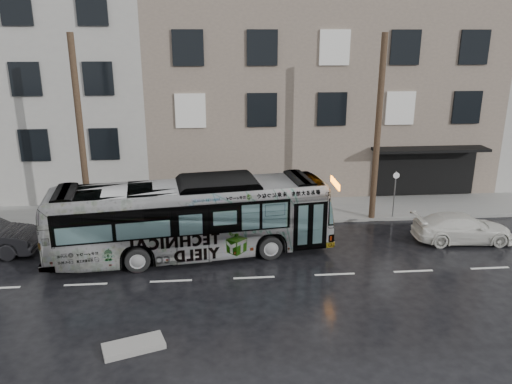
% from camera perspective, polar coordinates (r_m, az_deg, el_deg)
% --- Properties ---
extents(ground, '(120.00, 120.00, 0.00)m').
position_cam_1_polar(ground, '(21.93, -0.78, -6.78)').
color(ground, black).
rests_on(ground, ground).
extents(sidewalk, '(90.00, 3.60, 0.15)m').
position_cam_1_polar(sidewalk, '(26.44, -1.57, -2.28)').
color(sidewalk, gray).
rests_on(sidewalk, ground).
extents(building_taupe, '(20.00, 12.00, 11.00)m').
position_cam_1_polar(building_taupe, '(33.46, 6.26, 11.36)').
color(building_taupe, gray).
rests_on(building_taupe, ground).
extents(utility_pole_front, '(0.30, 0.30, 9.00)m').
position_cam_1_polar(utility_pole_front, '(24.95, 13.76, 6.92)').
color(utility_pole_front, '#493724').
rests_on(utility_pole_front, sidewalk).
extents(utility_pole_rear, '(0.30, 0.30, 9.00)m').
position_cam_1_polar(utility_pole_rear, '(24.41, -19.39, 6.20)').
color(utility_pole_rear, '#493724').
rests_on(utility_pole_rear, sidewalk).
extents(sign_post, '(0.06, 0.06, 2.40)m').
position_cam_1_polar(sign_post, '(26.09, 15.53, -0.25)').
color(sign_post, slate).
rests_on(sign_post, sidewalk).
extents(bus, '(12.16, 4.35, 3.31)m').
position_cam_1_polar(bus, '(21.22, -7.40, -2.95)').
color(bus, '#B2B2B2').
rests_on(bus, ground).
extents(white_sedan, '(4.53, 2.05, 1.29)m').
position_cam_1_polar(white_sedan, '(24.59, 22.51, -3.81)').
color(white_sedan, silver).
rests_on(white_sedan, ground).
extents(slush_pile, '(1.96, 1.34, 0.18)m').
position_cam_1_polar(slush_pile, '(16.11, -13.80, -16.73)').
color(slush_pile, '#A4A29B').
rests_on(slush_pile, ground).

